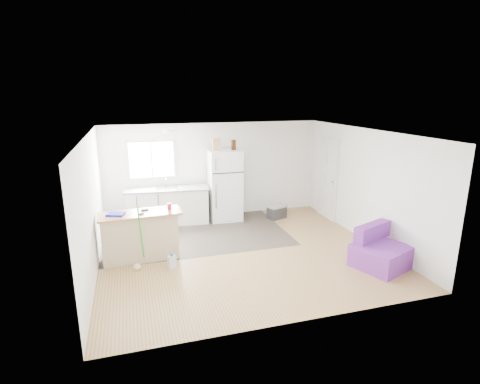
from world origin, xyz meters
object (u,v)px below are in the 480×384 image
object	(u,v)px
red_cup	(169,206)
bottle_left	(233,145)
kitchen_cabinets	(168,205)
cooler	(277,211)
blue_tray	(116,214)
bottle_right	(235,145)
peninsula	(140,236)
refrigerator	(225,185)
purple_seat	(380,252)
mop	(138,257)
cleaner_jug	(172,262)
cardboard_box	(216,145)

from	to	relation	value
red_cup	bottle_left	size ratio (longest dim) A/B	0.48
kitchen_cabinets	cooler	distance (m)	2.75
blue_tray	bottle_right	xyz separation A→B (m)	(2.79, 1.84, 0.93)
kitchen_cabinets	bottle_left	size ratio (longest dim) A/B	8.19
peninsula	refrigerator	xyz separation A→B (m)	(2.14, 1.85, 0.41)
bottle_right	cooler	bearing A→B (deg)	-15.04
purple_seat	bottle_right	bearing A→B (deg)	97.20
refrigerator	bottle_left	distance (m)	1.03
purple_seat	red_cup	world-z (taller)	red_cup
refrigerator	blue_tray	bearing A→B (deg)	-142.02
kitchen_cabinets	bottle_left	distance (m)	2.17
refrigerator	mop	world-z (taller)	refrigerator
cleaner_jug	blue_tray	bearing A→B (deg)	127.55
cooler	kitchen_cabinets	bearing A→B (deg)	152.18
kitchen_cabinets	cardboard_box	size ratio (longest dim) A/B	6.83
cleaner_jug	bottle_right	bearing A→B (deg)	31.41
cooler	bottle_left	world-z (taller)	bottle_left
cleaner_jug	mop	distance (m)	0.62
mop	blue_tray	size ratio (longest dim) A/B	4.05
peninsula	bottle_left	world-z (taller)	bottle_left
cooler	peninsula	bearing A→B (deg)	-175.43
mop	cardboard_box	distance (m)	3.45
kitchen_cabinets	bottle_right	size ratio (longest dim) A/B	8.19
cleaner_jug	bottle_left	world-z (taller)	bottle_left
mop	bottle_right	xyz separation A→B (m)	(2.45, 2.25, 1.66)
kitchen_cabinets	mop	world-z (taller)	mop
blue_tray	bottle_left	xyz separation A→B (m)	(2.74, 1.83, 0.93)
kitchen_cabinets	bottle_right	distance (m)	2.20
peninsula	bottle_right	distance (m)	3.31
purple_seat	mop	xyz separation A→B (m)	(-4.29, 1.13, -0.04)
blue_tray	refrigerator	bearing A→B (deg)	36.48
purple_seat	cleaner_jug	world-z (taller)	purple_seat
peninsula	purple_seat	size ratio (longest dim) A/B	1.37
purple_seat	peninsula	bearing A→B (deg)	138.39
purple_seat	cleaner_jug	bearing A→B (deg)	144.07
kitchen_cabinets	purple_seat	bearing A→B (deg)	-39.27
kitchen_cabinets	red_cup	size ratio (longest dim) A/B	17.07
bottle_left	cardboard_box	bearing A→B (deg)	177.64
kitchen_cabinets	cardboard_box	world-z (taller)	cardboard_box
cleaner_jug	blue_tray	distance (m)	1.36
red_cup	cardboard_box	world-z (taller)	cardboard_box
refrigerator	red_cup	xyz separation A→B (m)	(-1.56, -1.81, 0.12)
bottle_left	peninsula	bearing A→B (deg)	-142.29
mop	cardboard_box	world-z (taller)	cardboard_box
kitchen_cabinets	purple_seat	xyz separation A→B (m)	(3.50, -3.49, -0.19)
refrigerator	cleaner_jug	distance (m)	3.03
mop	blue_tray	xyz separation A→B (m)	(-0.34, 0.41, 0.72)
cleaner_jug	red_cup	xyz separation A→B (m)	(0.06, 0.64, 0.87)
red_cup	cleaner_jug	bearing A→B (deg)	-95.43
red_cup	bottle_right	distance (m)	2.68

